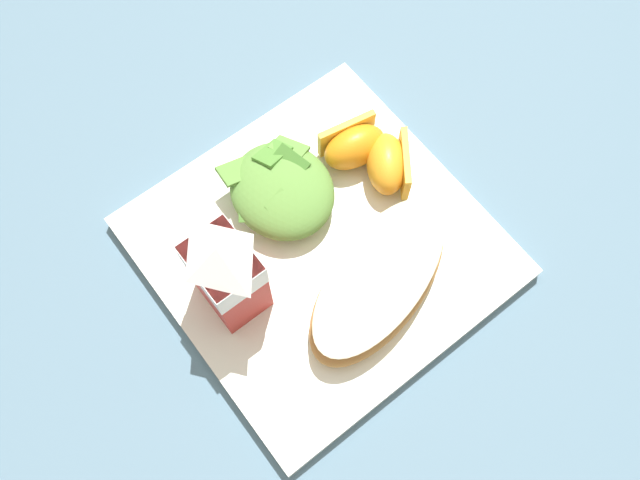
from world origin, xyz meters
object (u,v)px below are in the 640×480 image
Objects in this scene: green_salad_pile at (284,188)px; milk_carton at (225,271)px; orange_wedge_front at (389,164)px; cheesy_pizza_bread at (379,280)px; white_plate at (320,247)px; orange_wedge_middle at (354,146)px.

milk_carton reaches higher than green_salad_pile.
cheesy_pizza_bread is at bearing 135.87° from orange_wedge_front.
green_salad_pile is 0.91× the size of milk_carton.
milk_carton reaches higher than orange_wedge_front.
white_plate is 4.02× the size of orange_wedge_front.
green_salad_pile reaches higher than orange_wedge_middle.
milk_carton is 0.18m from orange_wedge_middle.
cheesy_pizza_bread is 1.86× the size of green_salad_pile.
orange_wedge_front is (0.01, -0.18, -0.04)m from milk_carton.
orange_wedge_middle is at bearing -75.53° from milk_carton.
cheesy_pizza_bread is 2.84× the size of orange_wedge_middle.
milk_carton is (-0.05, 0.09, 0.04)m from green_salad_pile.
orange_wedge_front and orange_wedge_middle have the same top height.
white_plate is 4.27× the size of orange_wedge_middle.
orange_wedge_middle is (0.05, -0.08, 0.03)m from white_plate.
white_plate is 0.10m from orange_wedge_front.
green_salad_pile is 0.08m from orange_wedge_middle.
white_plate is 2.80× the size of green_salad_pile.
milk_carton is (0.01, 0.09, 0.07)m from white_plate.
milk_carton reaches higher than cheesy_pizza_bread.
milk_carton is 1.58× the size of orange_wedge_front.
milk_carton is at bearing 84.27° from white_plate.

